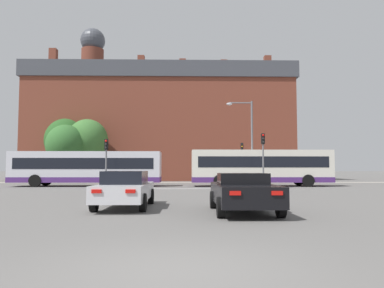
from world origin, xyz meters
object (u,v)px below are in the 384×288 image
(bus_crossing_lead, at_px, (261,167))
(street_lamp_junction, at_px, (247,134))
(car_saloon_left, at_px, (125,189))
(traffic_light_near_right, at_px, (263,151))
(traffic_light_near_left, at_px, (106,155))
(bus_crossing_trailing, at_px, (87,168))
(car_roadster_right, at_px, (243,192))
(traffic_light_far_right, at_px, (242,156))
(pedestrian_walking_east, at_px, (117,174))
(pedestrian_waiting, at_px, (115,172))

(bus_crossing_lead, xyz_separation_m, street_lamp_junction, (-1.15, -0.31, 2.78))
(car_saloon_left, bearing_deg, street_lamp_junction, 65.91)
(traffic_light_near_right, bearing_deg, car_saloon_left, -121.37)
(traffic_light_near_left, bearing_deg, bus_crossing_trailing, 124.54)
(car_roadster_right, height_order, traffic_light_far_right, traffic_light_far_right)
(car_roadster_right, bearing_deg, bus_crossing_trailing, 118.13)
(car_saloon_left, distance_m, bus_crossing_lead, 19.18)
(street_lamp_junction, relative_size, pedestrian_walking_east, 4.37)
(street_lamp_junction, relative_size, pedestrian_waiting, 3.93)
(car_saloon_left, bearing_deg, traffic_light_near_left, 105.02)
(bus_crossing_lead, height_order, traffic_light_near_right, traffic_light_near_right)
(car_saloon_left, bearing_deg, traffic_light_far_right, 71.53)
(car_roadster_right, height_order, traffic_light_near_right, traffic_light_near_right)
(traffic_light_far_right, height_order, pedestrian_waiting, traffic_light_far_right)
(car_roadster_right, height_order, pedestrian_walking_east, pedestrian_walking_east)
(car_roadster_right, height_order, bus_crossing_trailing, bus_crossing_trailing)
(car_saloon_left, xyz_separation_m, pedestrian_waiting, (-5.28, 26.23, 0.36))
(car_saloon_left, distance_m, car_roadster_right, 4.61)
(bus_crossing_lead, distance_m, traffic_light_near_right, 3.83)
(bus_crossing_lead, height_order, street_lamp_junction, street_lamp_junction)
(street_lamp_junction, bearing_deg, traffic_light_near_left, -165.70)
(traffic_light_near_left, bearing_deg, traffic_light_near_right, -2.14)
(bus_crossing_lead, relative_size, traffic_light_near_left, 3.14)
(traffic_light_far_right, bearing_deg, traffic_light_near_left, -138.43)
(traffic_light_near_left, distance_m, pedestrian_waiting, 12.53)
(car_roadster_right, relative_size, street_lamp_junction, 0.63)
(bus_crossing_lead, relative_size, pedestrian_walking_east, 7.09)
(car_roadster_right, bearing_deg, traffic_light_near_left, 116.71)
(pedestrian_waiting, relative_size, pedestrian_walking_east, 1.11)
(car_roadster_right, height_order, pedestrian_waiting, pedestrian_waiting)
(car_saloon_left, relative_size, bus_crossing_trailing, 0.39)
(car_roadster_right, xyz_separation_m, pedestrian_waiting, (-9.56, 27.94, 0.40))
(pedestrian_waiting, bearing_deg, street_lamp_junction, -172.08)
(traffic_light_far_right, bearing_deg, pedestrian_waiting, 172.76)
(traffic_light_far_right, height_order, traffic_light_near_right, traffic_light_far_right)
(traffic_light_far_right, height_order, traffic_light_near_left, traffic_light_far_right)
(street_lamp_junction, xyz_separation_m, pedestrian_waiting, (-12.87, 9.48, -3.32))
(car_roadster_right, xyz_separation_m, traffic_light_near_left, (-7.93, 15.59, 1.84))
(bus_crossing_trailing, relative_size, pedestrian_waiting, 6.78)
(car_saloon_left, height_order, pedestrian_waiting, pedestrian_waiting)
(bus_crossing_lead, xyz_separation_m, traffic_light_near_left, (-12.39, -3.17, 0.90))
(car_roadster_right, bearing_deg, pedestrian_waiting, 108.66)
(traffic_light_far_right, bearing_deg, pedestrian_walking_east, 177.80)
(car_roadster_right, bearing_deg, pedestrian_walking_east, 108.52)
(traffic_light_far_right, height_order, street_lamp_junction, street_lamp_junction)
(pedestrian_walking_east, bearing_deg, traffic_light_far_right, -24.68)
(bus_crossing_trailing, bearing_deg, pedestrian_waiting, -4.13)
(car_saloon_left, distance_m, bus_crossing_trailing, 18.22)
(car_saloon_left, relative_size, traffic_light_near_right, 1.16)
(traffic_light_far_right, distance_m, street_lamp_junction, 7.95)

